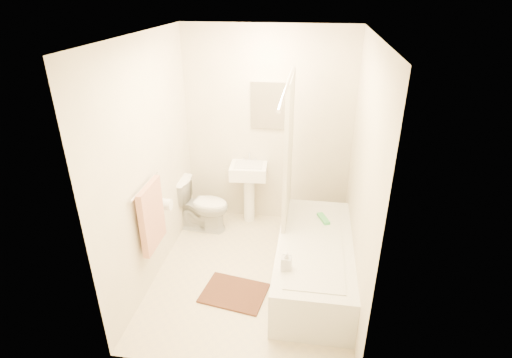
# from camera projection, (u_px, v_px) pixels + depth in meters

# --- Properties ---
(floor) EXTENTS (2.40, 2.40, 0.00)m
(floor) POSITION_uv_depth(u_px,v_px,m) (253.00, 274.00, 4.23)
(floor) COLOR beige
(floor) RESTS_ON ground
(ceiling) EXTENTS (2.40, 2.40, 0.00)m
(ceiling) POSITION_uv_depth(u_px,v_px,m) (251.00, 35.00, 3.18)
(ceiling) COLOR white
(ceiling) RESTS_ON ground
(wall_back) EXTENTS (2.00, 0.02, 2.40)m
(wall_back) POSITION_uv_depth(u_px,v_px,m) (268.00, 130.00, 4.78)
(wall_back) COLOR beige
(wall_back) RESTS_ON ground
(wall_left) EXTENTS (0.02, 2.40, 2.40)m
(wall_left) POSITION_uv_depth(u_px,v_px,m) (150.00, 165.00, 3.84)
(wall_left) COLOR beige
(wall_left) RESTS_ON ground
(wall_right) EXTENTS (0.02, 2.40, 2.40)m
(wall_right) POSITION_uv_depth(u_px,v_px,m) (362.00, 178.00, 3.58)
(wall_right) COLOR beige
(wall_right) RESTS_ON ground
(mirror) EXTENTS (0.40, 0.03, 0.55)m
(mirror) POSITION_uv_depth(u_px,v_px,m) (268.00, 106.00, 4.63)
(mirror) COLOR white
(mirror) RESTS_ON wall_back
(curtain_rod) EXTENTS (0.03, 1.70, 0.03)m
(curtain_rod) POSITION_uv_depth(u_px,v_px,m) (288.00, 84.00, 3.41)
(curtain_rod) COLOR silver
(curtain_rod) RESTS_ON wall_back
(shower_curtain) EXTENTS (0.04, 0.80, 1.55)m
(shower_curtain) POSITION_uv_depth(u_px,v_px,m) (288.00, 151.00, 4.11)
(shower_curtain) COLOR silver
(shower_curtain) RESTS_ON curtain_rod
(towel_bar) EXTENTS (0.02, 0.60, 0.02)m
(towel_bar) POSITION_uv_depth(u_px,v_px,m) (145.00, 186.00, 3.66)
(towel_bar) COLOR silver
(towel_bar) RESTS_ON wall_left
(towel) EXTENTS (0.06, 0.45, 0.66)m
(towel) POSITION_uv_depth(u_px,v_px,m) (152.00, 216.00, 3.80)
(towel) COLOR #CC7266
(towel) RESTS_ON towel_bar
(toilet_paper) EXTENTS (0.11, 0.12, 0.12)m
(toilet_paper) POSITION_uv_depth(u_px,v_px,m) (166.00, 204.00, 4.16)
(toilet_paper) COLOR white
(toilet_paper) RESTS_ON wall_left
(toilet) EXTENTS (0.69, 0.42, 0.65)m
(toilet) POSITION_uv_depth(u_px,v_px,m) (202.00, 205.00, 4.90)
(toilet) COLOR white
(toilet) RESTS_ON floor
(sink) EXTENTS (0.46, 0.38, 0.86)m
(sink) POSITION_uv_depth(u_px,v_px,m) (249.00, 191.00, 5.02)
(sink) COLOR white
(sink) RESTS_ON floor
(bathtub) EXTENTS (0.74, 1.68, 0.47)m
(bathtub) POSITION_uv_depth(u_px,v_px,m) (314.00, 261.00, 4.05)
(bathtub) COLOR silver
(bathtub) RESTS_ON floor
(bath_mat) EXTENTS (0.68, 0.55, 0.02)m
(bath_mat) POSITION_uv_depth(u_px,v_px,m) (234.00, 293.00, 3.96)
(bath_mat) COLOR #4C261E
(bath_mat) RESTS_ON floor
(soap_bottle) EXTENTS (0.09, 0.09, 0.19)m
(soap_bottle) POSITION_uv_depth(u_px,v_px,m) (286.00, 261.00, 3.52)
(soap_bottle) COLOR white
(soap_bottle) RESTS_ON bathtub
(scrub_brush) EXTENTS (0.14, 0.23, 0.04)m
(scrub_brush) POSITION_uv_depth(u_px,v_px,m) (323.00, 219.00, 4.29)
(scrub_brush) COLOR #48B85B
(scrub_brush) RESTS_ON bathtub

